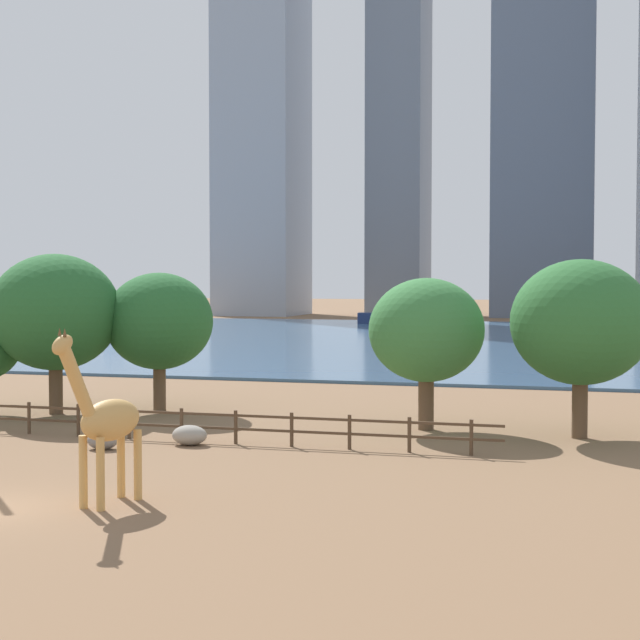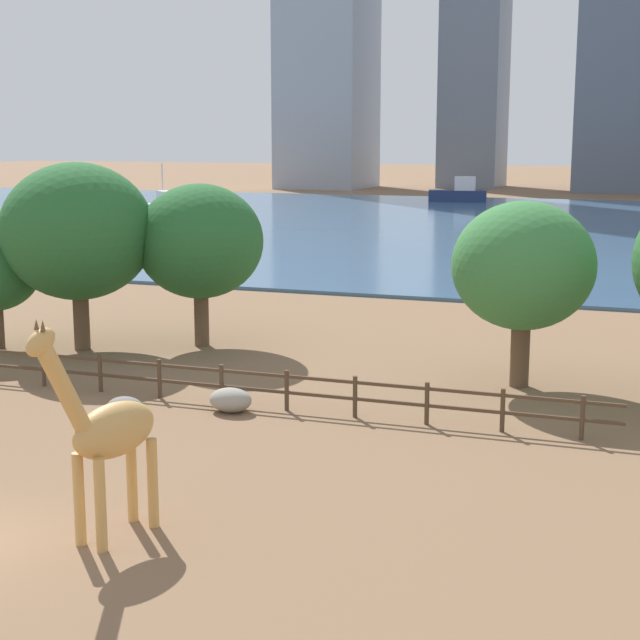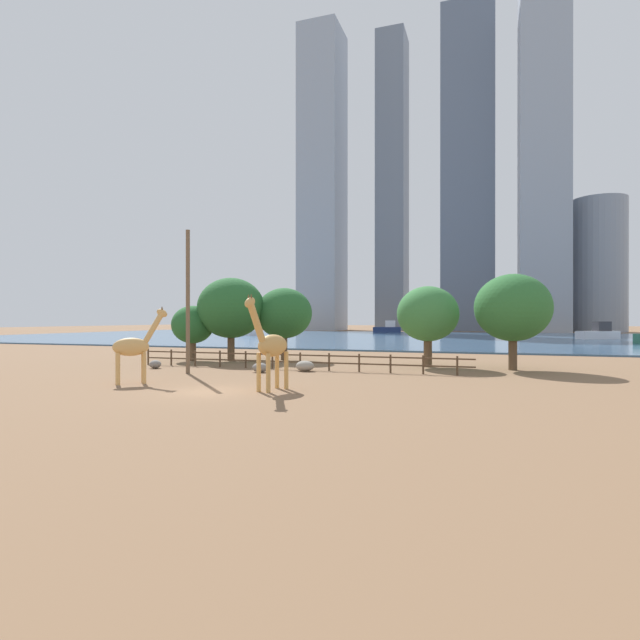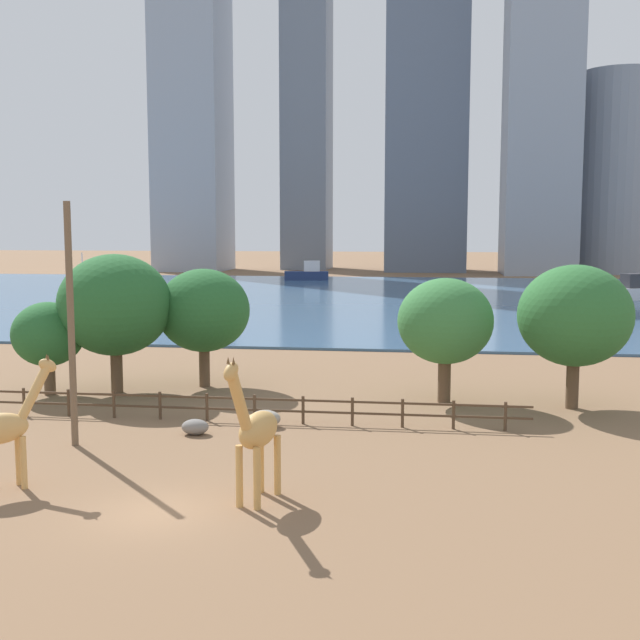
# 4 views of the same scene
# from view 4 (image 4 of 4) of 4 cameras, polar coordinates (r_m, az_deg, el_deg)

# --- Properties ---
(ground_plane) EXTENTS (400.00, 400.00, 0.00)m
(ground_plane) POSITION_cam_4_polar(r_m,az_deg,el_deg) (104.10, 3.18, 1.64)
(ground_plane) COLOR brown
(harbor_water) EXTENTS (180.00, 86.00, 0.20)m
(harbor_water) POSITION_cam_4_polar(r_m,az_deg,el_deg) (101.12, 3.04, 1.56)
(harbor_water) COLOR #3D6084
(harbor_water) RESTS_ON ground
(giraffe_tall) EXTENTS (2.63, 2.65, 4.56)m
(giraffe_tall) POSITION_cam_4_polar(r_m,az_deg,el_deg) (29.46, -21.57, -7.14)
(giraffe_tall) COLOR tan
(giraffe_tall) RESTS_ON ground
(giraffe_companion) EXTENTS (1.41, 3.46, 5.06)m
(giraffe_companion) POSITION_cam_4_polar(r_m,az_deg,el_deg) (26.21, -4.59, -7.86)
(giraffe_companion) COLOR tan
(giraffe_companion) RESTS_ON ground
(utility_pole) EXTENTS (0.28, 0.28, 9.98)m
(utility_pole) POSITION_cam_4_polar(r_m,az_deg,el_deg) (34.00, -17.29, -0.36)
(utility_pole) COLOR brown
(utility_pole) RESTS_ON ground
(boulder_near_fence) EXTENTS (1.19, 0.90, 0.68)m
(boulder_near_fence) POSITION_cam_4_polar(r_m,az_deg,el_deg) (35.42, -8.87, -7.52)
(boulder_near_fence) COLOR gray
(boulder_near_fence) RESTS_ON ground
(boulder_by_pole) EXTENTS (1.37, 1.02, 0.77)m
(boulder_by_pole) POSITION_cam_4_polar(r_m,az_deg,el_deg) (36.39, -3.90, -7.01)
(boulder_by_pole) COLOR gray
(boulder_by_pole) RESTS_ON ground
(boulder_small) EXTENTS (0.90, 0.85, 0.64)m
(boulder_small) POSITION_cam_4_polar(r_m,az_deg,el_deg) (38.87, -21.59, -6.68)
(boulder_small) COLOR gray
(boulder_small) RESTS_ON ground
(enclosure_fence) EXTENTS (26.12, 0.14, 1.30)m
(enclosure_fence) POSITION_cam_4_polar(r_m,az_deg,el_deg) (37.34, -5.88, -6.08)
(enclosure_fence) COLOR #4C3826
(enclosure_fence) RESTS_ON ground
(tree_left_large) EXTENTS (5.17, 5.17, 6.66)m
(tree_left_large) POSITION_cam_4_polar(r_m,az_deg,el_deg) (45.27, -8.28, 0.66)
(tree_left_large) COLOR brown
(tree_left_large) RESTS_ON ground
(tree_center_broad) EXTENTS (6.08, 6.08, 7.53)m
(tree_center_broad) POSITION_cam_4_polar(r_m,az_deg,el_deg) (44.48, -14.39, 1.03)
(tree_center_broad) COLOR brown
(tree_center_broad) RESTS_ON ground
(tree_right_tall) EXTENTS (5.56, 5.56, 7.14)m
(tree_right_tall) POSITION_cam_4_polar(r_m,az_deg,el_deg) (41.23, 17.67, 0.28)
(tree_right_tall) COLOR brown
(tree_right_tall) RESTS_ON ground
(tree_left_small) EXTENTS (3.82, 3.82, 5.00)m
(tree_left_small) POSITION_cam_4_polar(r_m,az_deg,el_deg) (45.11, -18.78, -0.99)
(tree_left_small) COLOR brown
(tree_left_small) RESTS_ON ground
(tree_right_small) EXTENTS (4.86, 4.86, 6.40)m
(tree_right_small) POSITION_cam_4_polar(r_m,az_deg,el_deg) (41.19, 8.90, -0.11)
(tree_right_small) COLOR brown
(tree_right_small) RESTS_ON ground
(boat_ferry) EXTENTS (6.19, 5.53, 5.52)m
(boat_ferry) POSITION_cam_4_polar(r_m,az_deg,el_deg) (109.46, -16.38, 2.22)
(boat_ferry) COLOR silver
(boat_ferry) RESTS_ON harbor_water
(boat_tug) EXTENTS (7.56, 5.76, 3.17)m
(boat_tug) POSITION_cam_4_polar(r_m,az_deg,el_deg) (104.74, 21.08, 1.94)
(boat_tug) COLOR silver
(boat_tug) RESTS_ON harbor_water
(boat_barge) EXTENTS (7.67, 3.81, 3.23)m
(boat_barge) POSITION_cam_4_polar(r_m,az_deg,el_deg) (135.04, -0.89, 3.33)
(boat_barge) COLOR navy
(boat_barge) RESTS_ON harbor_water
(skyline_tower_needle) EXTENTS (13.67, 15.77, 103.76)m
(skyline_tower_needle) POSITION_cam_4_polar(r_m,az_deg,el_deg) (176.98, -9.19, 20.53)
(skyline_tower_needle) COLOR #939EAD
(skyline_tower_needle) RESTS_ON ground
(skyline_block_central) EXTENTS (16.33, 14.86, 103.51)m
(skyline_block_central) POSITION_cam_4_polar(r_m,az_deg,el_deg) (174.00, 7.75, 20.76)
(skyline_block_central) COLOR slate
(skyline_block_central) RESTS_ON ground
(skyline_block_left) EXTENTS (9.80, 12.50, 103.40)m
(skyline_block_left) POSITION_cam_4_polar(r_m,az_deg,el_deg) (181.72, -0.94, 20.18)
(skyline_block_left) COLOR slate
(skyline_block_left) RESTS_ON ground
(skyline_block_right) EXTENTS (14.85, 14.85, 39.01)m
(skyline_block_right) POSITION_cam_4_polar(r_m,az_deg,el_deg) (169.98, 20.35, 9.73)
(skyline_block_right) COLOR gray
(skyline_block_right) RESTS_ON ground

